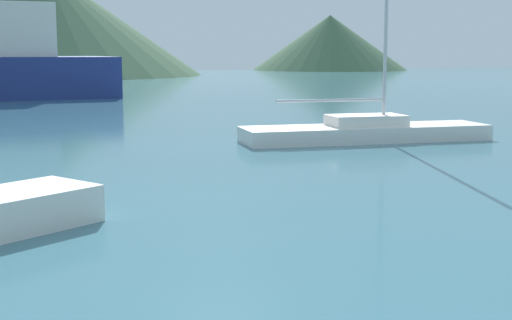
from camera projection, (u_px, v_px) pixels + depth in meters
sailboat_inner at (366, 130)px, 24.70m from camera, size 8.80×2.50×8.49m
hill_central at (45, 21)px, 91.99m from camera, size 40.05×40.05×13.86m
hill_east at (330, 43)px, 120.49m from camera, size 26.06×26.06×9.17m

